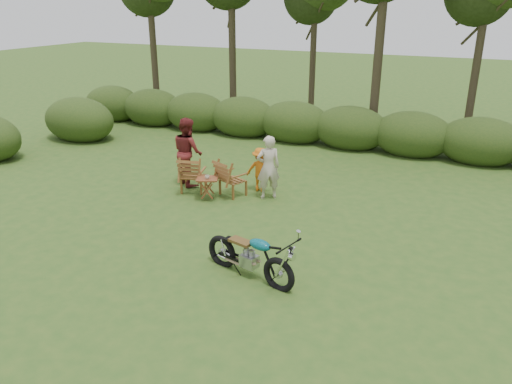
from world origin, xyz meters
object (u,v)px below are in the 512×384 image
at_px(lawn_chair_left, 194,191).
at_px(cup, 207,177).
at_px(adult_b, 190,183).
at_px(motorcycle, 249,276).
at_px(side_table, 208,189).
at_px(child, 260,191).
at_px(lawn_chair_right, 233,195).
at_px(adult_a, 268,198).

bearing_deg(lawn_chair_left, cup, 133.51).
bearing_deg(adult_b, motorcycle, 168.30).
bearing_deg(cup, side_table, 124.82).
xyz_separation_m(motorcycle, adult_b, (-3.56, 3.69, 0.00)).
bearing_deg(child, adult_b, 1.69).
bearing_deg(lawn_chair_right, adult_b, 12.20).
relative_size(lawn_chair_left, side_table, 1.72).
bearing_deg(adult_b, side_table, 177.00).
bearing_deg(side_table, adult_a, 28.30).
bearing_deg(adult_b, cup, 176.27).
height_order(lawn_chair_right, adult_a, adult_a).
distance_m(motorcycle, adult_a, 3.82).
xyz_separation_m(motorcycle, cup, (-2.50, 2.86, 0.60)).
distance_m(side_table, cup, 0.33).
xyz_separation_m(side_table, child, (0.94, 1.09, -0.28)).
height_order(lawn_chair_right, side_table, side_table).
distance_m(cup, adult_a, 1.62).
distance_m(adult_a, child, 0.54).
relative_size(motorcycle, adult_a, 1.15).
height_order(lawn_chair_right, child, child).
bearing_deg(child, lawn_chair_left, 18.98).
relative_size(motorcycle, lawn_chair_left, 1.94).
distance_m(lawn_chair_right, side_table, 0.74).
height_order(lawn_chair_right, adult_b, adult_b).
bearing_deg(motorcycle, cup, 145.67).
xyz_separation_m(lawn_chair_left, child, (1.55, 0.77, 0.00)).
xyz_separation_m(lawn_chair_right, child, (0.50, 0.58, 0.00)).
distance_m(motorcycle, adult_b, 5.12).
bearing_deg(child, lawn_chair_right, 41.82).
xyz_separation_m(side_table, cup, (0.03, -0.05, 0.33)).
height_order(motorcycle, child, child).
bearing_deg(lawn_chair_left, child, -170.05).
xyz_separation_m(adult_a, child, (-0.39, 0.38, 0.00)).
height_order(side_table, adult_b, adult_b).
distance_m(cup, adult_b, 1.47).
height_order(side_table, adult_a, adult_a).
height_order(lawn_chair_right, cup, cup).
distance_m(lawn_chair_left, adult_a, 1.98).
xyz_separation_m(cup, child, (0.91, 1.14, -0.60)).
height_order(motorcycle, cup, cup).
bearing_deg(motorcycle, adult_b, 148.46).
relative_size(lawn_chair_left, cup, 8.18).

